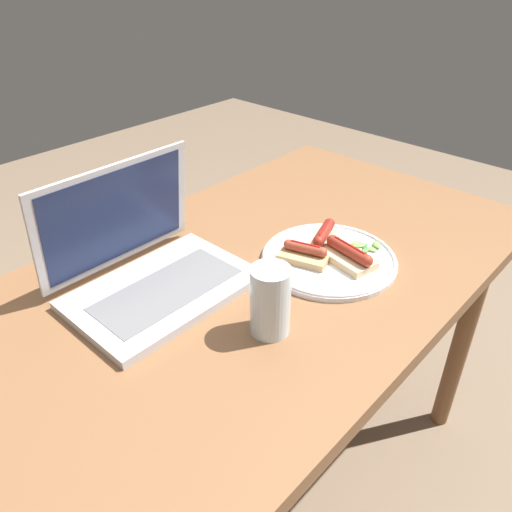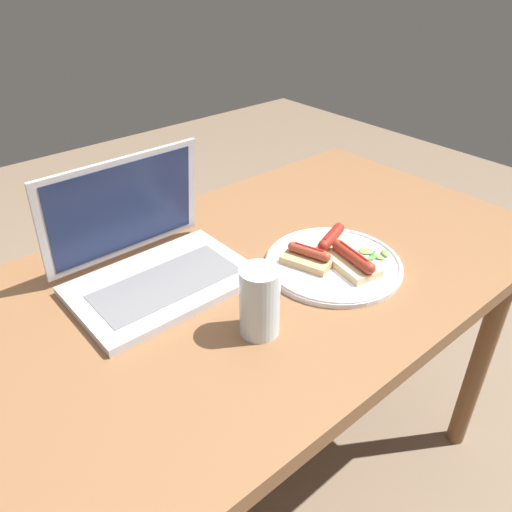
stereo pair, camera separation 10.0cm
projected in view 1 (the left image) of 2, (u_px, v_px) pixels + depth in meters
name	position (u px, v px, depth m)	size (l,w,h in m)	color
ground_plane	(239.00, 500.00, 1.44)	(6.00, 6.00, 0.00)	#75604C
desk	(234.00, 316.00, 1.07)	(1.49, 0.75, 0.77)	brown
laptop	(149.00, 268.00, 0.99)	(0.35, 0.27, 0.24)	#B7B7BC
plate	(329.00, 259.00, 1.08)	(0.29, 0.29, 0.02)	silver
sausage_toast_left	(305.00, 253.00, 1.07)	(0.10, 0.12, 0.04)	tan
sausage_toast_middle	(349.00, 255.00, 1.06)	(0.09, 0.13, 0.05)	#D6B784
sausage_toast_right	(324.00, 236.00, 1.12)	(0.11, 0.09, 0.04)	#D6B784
salad_pile	(365.00, 246.00, 1.12)	(0.07, 0.07, 0.01)	#709E4C
drinking_glass	(270.00, 301.00, 0.87)	(0.07, 0.07, 0.13)	silver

